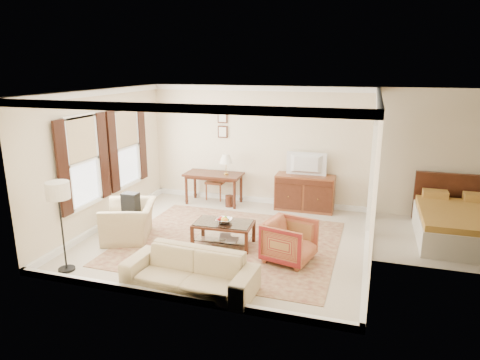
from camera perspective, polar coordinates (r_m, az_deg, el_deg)
The scene contains 21 objects.
room_shell at distance 8.05m, azimuth -2.01°, elevation 8.68°, with size 5.51×5.01×2.91m.
annex_bedroom at distance 9.42m, azimuth 27.65°, elevation -5.48°, with size 3.00×2.70×2.90m.
window_front at distance 8.87m, azimuth -20.23°, elevation 2.32°, with size 0.12×1.56×1.80m, color #CCB284, non-canonical shape.
window_rear at distance 10.16m, azimuth -14.84°, elevation 4.28°, with size 0.12×1.56×1.80m, color #CCB284, non-canonical shape.
doorway at distance 9.35m, azimuth 17.11°, elevation 0.21°, with size 0.10×1.12×2.25m, color white, non-canonical shape.
rug at distance 8.48m, azimuth -1.44°, elevation -8.29°, with size 4.12×3.54×0.01m, color maroon.
writing_desk at distance 10.63m, azimuth -3.53°, elevation 0.32°, with size 1.41×0.71×0.77m.
desk_chair at distance 11.01m, azimuth -3.26°, elevation 0.10°, with size 0.45×0.45×1.05m, color brown, non-canonical shape.
desk_lamp at distance 10.43m, azimuth -1.88°, elevation 2.10°, with size 0.32×0.32×0.50m, color silver, non-canonical shape.
framed_prints at distance 10.74m, azimuth -2.34°, elevation 7.44°, with size 0.25×0.04×0.68m, color #452013, non-canonical shape.
sideboard at distance 10.30m, azimuth 8.63°, elevation -1.68°, with size 1.38×0.53×0.85m, color brown.
tv at distance 10.06m, azimuth 8.80°, elevation 3.05°, with size 0.89×0.51×0.12m, color black.
coffee_table at distance 8.23m, azimuth -2.21°, elevation -6.36°, with size 1.14×0.69×0.47m.
fruit_bowl at distance 8.16m, azimuth -2.13°, elevation -5.32°, with size 0.42×0.42×0.10m, color silver.
book_a at distance 8.31m, azimuth -2.77°, elevation -7.47°, with size 0.28×0.04×0.38m, color brown.
book_b at distance 8.17m, azimuth -1.82°, elevation -7.90°, with size 0.28×0.03×0.38m, color brown.
striped_armchair at distance 7.63m, azimuth 6.63°, elevation -7.83°, with size 0.80×0.75×0.82m, color maroon.
club_armchair at distance 8.80m, azimuth -14.58°, elevation -4.53°, with size 1.11×0.72×0.97m, color #C6B986.
backpack at distance 8.84m, azimuth -14.39°, elevation -2.74°, with size 0.32×0.22×0.40m, color black.
sofa at distance 6.72m, azimuth -6.74°, elevation -11.22°, with size 2.06×0.60×0.81m, color #C6B986.
floor_lamp at distance 7.52m, azimuth -23.05°, elevation -2.11°, with size 0.38×0.38×1.55m.
Camera 1 is at (2.62, -7.56, 3.38)m, focal length 32.00 mm.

